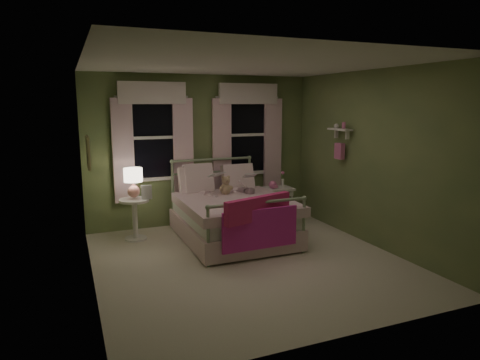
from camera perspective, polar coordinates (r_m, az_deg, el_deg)
name	(u,v)px	position (r m, az deg, el deg)	size (l,w,h in m)	color
room_shell	(249,166)	(5.59, 1.23, 1.84)	(4.20, 4.20, 4.20)	white
bed	(232,216)	(6.73, -1.13, -4.77)	(1.58, 2.04, 1.18)	white
pink_throw	(259,217)	(5.76, 2.56, -4.92)	(1.10, 0.43, 0.71)	#D4296A
child_left	(206,179)	(6.92, -4.56, 0.20)	(0.25, 0.17, 0.69)	#F7D1DD
child_right	(238,175)	(7.10, -0.26, 0.61)	(0.35, 0.27, 0.72)	#F7D1DD
book_left	(211,178)	(6.68, -3.91, 0.25)	(0.20, 0.27, 0.03)	beige
book_right	(244,178)	(6.88, 0.52, 0.21)	(0.20, 0.27, 0.02)	beige
teddy_bear	(226,187)	(6.88, -1.92, -0.87)	(0.23, 0.19, 0.31)	tan
nightstand_left	(135,214)	(6.88, -13.86, -4.36)	(0.46, 0.46, 0.65)	white
table_lamp	(133,180)	(6.77, -14.05, 0.04)	(0.29, 0.29, 0.46)	#DE8E83
book_nightstand	(141,199)	(6.76, -13.00, -2.49)	(0.16, 0.22, 0.02)	beige
nightstand_right	(278,193)	(7.57, 5.06, -1.76)	(0.50, 0.40, 0.64)	white
pink_toy	(273,185)	(7.49, 4.42, -0.64)	(0.14, 0.19, 0.14)	pink
bud_vase	(283,179)	(7.63, 5.72, 0.15)	(0.06, 0.06, 0.28)	white
window_left	(153,133)	(7.25, -11.48, 6.11)	(1.34, 0.13, 1.96)	black
window_right	(248,131)	(7.75, 1.04, 6.56)	(1.34, 0.13, 1.96)	black
wall_shelf	(340,140)	(7.11, 13.16, 5.17)	(0.15, 0.50, 0.60)	white
framed_picture	(88,153)	(5.71, -19.57, 3.46)	(0.03, 0.32, 0.42)	beige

